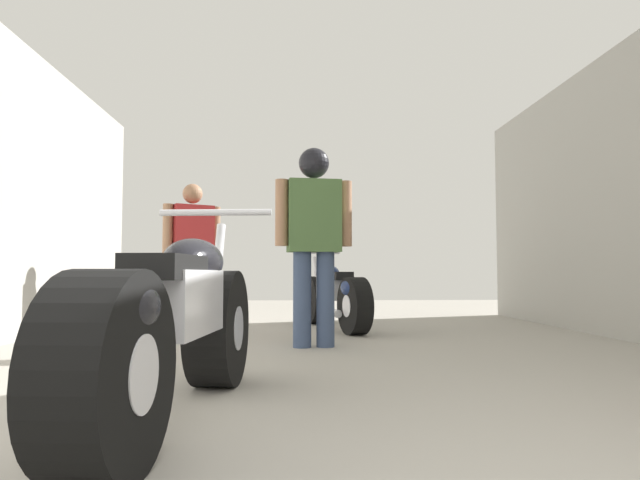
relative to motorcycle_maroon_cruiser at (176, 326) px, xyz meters
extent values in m
plane|color=#9E998E|center=(0.77, 2.00, -0.41)|extent=(18.04, 18.04, 0.00)
cylinder|color=black|center=(0.08, 0.78, -0.09)|extent=(0.30, 0.67, 0.65)
cylinder|color=silver|center=(0.08, 0.78, -0.09)|extent=(0.27, 0.27, 0.25)
cylinder|color=black|center=(-0.07, -0.69, -0.09)|extent=(0.30, 0.67, 0.65)
cylinder|color=silver|center=(-0.07, -0.69, -0.09)|extent=(0.27, 0.27, 0.25)
cube|color=silver|center=(0.01, 0.04, 0.10)|extent=(0.31, 0.67, 0.29)
ellipsoid|color=black|center=(0.03, 0.26, 0.28)|extent=(0.32, 0.55, 0.22)
cube|color=black|center=(-0.01, -0.14, 0.25)|extent=(0.27, 0.51, 0.10)
ellipsoid|color=black|center=(-0.06, -0.64, 0.12)|extent=(0.31, 0.47, 0.24)
cylinder|color=silver|center=(0.08, 0.74, 0.22)|extent=(0.08, 0.26, 0.59)
cylinder|color=silver|center=(0.07, 0.70, 0.57)|extent=(0.63, 0.10, 0.04)
cylinder|color=silver|center=(-0.17, -0.25, -0.18)|extent=(0.15, 0.57, 0.09)
cylinder|color=black|center=(0.78, 4.73, -0.11)|extent=(0.34, 0.63, 0.60)
cylinder|color=silver|center=(0.78, 4.73, -0.11)|extent=(0.25, 0.27, 0.23)
cylinder|color=black|center=(1.14, 3.42, -0.11)|extent=(0.34, 0.63, 0.60)
cylinder|color=silver|center=(1.14, 3.42, -0.11)|extent=(0.25, 0.27, 0.23)
cube|color=silver|center=(0.96, 4.07, 0.06)|extent=(0.37, 0.64, 0.26)
ellipsoid|color=navy|center=(0.91, 4.27, 0.22)|extent=(0.36, 0.53, 0.21)
cube|color=black|center=(1.01, 3.91, 0.20)|extent=(0.32, 0.49, 0.09)
ellipsoid|color=navy|center=(1.13, 3.46, 0.07)|extent=(0.34, 0.46, 0.22)
cylinder|color=silver|center=(0.79, 4.69, 0.17)|extent=(0.11, 0.24, 0.54)
cylinder|color=silver|center=(0.80, 4.65, 0.49)|extent=(0.57, 0.19, 0.03)
cylinder|color=silver|center=(0.91, 3.77, -0.20)|extent=(0.22, 0.52, 0.08)
cylinder|color=#2D3851|center=(-0.52, 3.78, -0.02)|extent=(0.20, 0.20, 0.78)
cylinder|color=#2D3851|center=(-0.69, 3.69, -0.02)|extent=(0.20, 0.20, 0.78)
cube|color=maroon|center=(-0.60, 3.74, 0.67)|extent=(0.49, 0.41, 0.60)
cylinder|color=#9E7051|center=(-0.37, 3.87, 0.69)|extent=(0.14, 0.14, 0.55)
cylinder|color=#9E7051|center=(-0.84, 3.60, 0.69)|extent=(0.14, 0.14, 0.55)
sphere|color=#9E7051|center=(-0.60, 3.74, 1.09)|extent=(0.22, 0.22, 0.22)
cylinder|color=#384766|center=(0.58, 2.45, 0.00)|extent=(0.18, 0.18, 0.82)
cylinder|color=#384766|center=(0.78, 2.47, 0.00)|extent=(0.18, 0.18, 0.82)
cube|color=#476638|center=(0.68, 2.46, 0.73)|extent=(0.48, 0.30, 0.63)
cylinder|color=#9E7051|center=(0.40, 2.42, 0.75)|extent=(0.13, 0.13, 0.58)
cylinder|color=#9E7051|center=(0.96, 2.49, 0.75)|extent=(0.13, 0.13, 0.58)
sphere|color=black|center=(0.68, 2.46, 1.18)|extent=(0.23, 0.23, 0.23)
sphere|color=black|center=(0.68, 2.46, 1.20)|extent=(0.27, 0.27, 0.27)
camera|label=1|loc=(0.52, -2.52, 0.23)|focal=32.07mm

